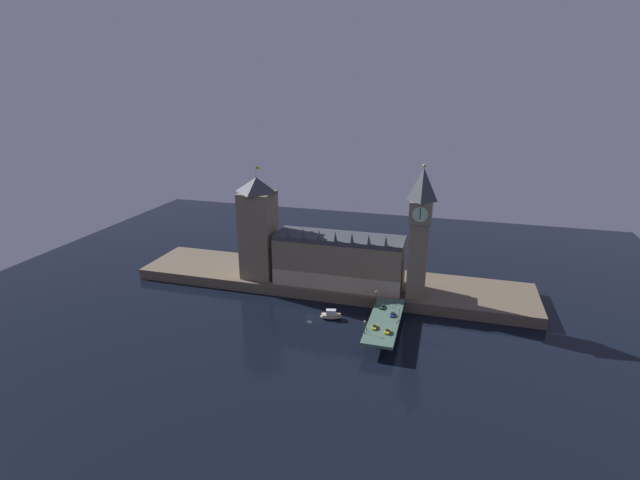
{
  "coord_description": "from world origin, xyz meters",
  "views": [
    {
      "loc": [
        60.82,
        -194.23,
        108.68
      ],
      "look_at": [
        -0.26,
        20.0,
        33.6
      ],
      "focal_mm": 26.0,
      "sensor_mm": 36.0,
      "label": 1
    }
  ],
  "objects_px": {
    "car_northbound_lead": "(382,306)",
    "street_lamp_far": "(376,296)",
    "victoria_tower": "(258,228)",
    "street_lamp_near": "(365,325)",
    "car_southbound_lead": "(387,331)",
    "pedestrian_far_rail": "(376,304)",
    "clock_tower": "(420,229)",
    "boat_upstream": "(331,315)",
    "car_southbound_trail": "(392,314)",
    "car_northbound_trail": "(375,327)",
    "pedestrian_near_rail": "(367,329)",
    "pedestrian_mid_walk": "(397,322)",
    "street_lamp_mid": "(399,313)"
  },
  "relations": [
    {
      "from": "car_northbound_lead",
      "to": "street_lamp_mid",
      "type": "bearing_deg",
      "value": -49.66
    },
    {
      "from": "car_northbound_lead",
      "to": "street_lamp_far",
      "type": "xyz_separation_m",
      "value": [
        -3.42,
        3.59,
        3.65
      ]
    },
    {
      "from": "boat_upstream",
      "to": "car_northbound_lead",
      "type": "bearing_deg",
      "value": 11.11
    },
    {
      "from": "car_northbound_lead",
      "to": "car_southbound_lead",
      "type": "height_order",
      "value": "car_southbound_lead"
    },
    {
      "from": "pedestrian_near_rail",
      "to": "street_lamp_mid",
      "type": "bearing_deg",
      "value": 44.76
    },
    {
      "from": "victoria_tower",
      "to": "street_lamp_mid",
      "type": "bearing_deg",
      "value": -23.14
    },
    {
      "from": "car_northbound_lead",
      "to": "street_lamp_far",
      "type": "distance_m",
      "value": 6.16
    },
    {
      "from": "car_northbound_trail",
      "to": "pedestrian_near_rail",
      "type": "relative_size",
      "value": 2.58
    },
    {
      "from": "boat_upstream",
      "to": "car_northbound_trail",
      "type": "bearing_deg",
      "value": -33.44
    },
    {
      "from": "street_lamp_near",
      "to": "clock_tower",
      "type": "bearing_deg",
      "value": 69.04
    },
    {
      "from": "car_southbound_trail",
      "to": "pedestrian_near_rail",
      "type": "distance_m",
      "value": 19.17
    },
    {
      "from": "clock_tower",
      "to": "car_northbound_lead",
      "type": "relative_size",
      "value": 14.71
    },
    {
      "from": "car_southbound_lead",
      "to": "street_lamp_near",
      "type": "distance_m",
      "value": 10.37
    },
    {
      "from": "street_lamp_near",
      "to": "car_northbound_trail",
      "type": "bearing_deg",
      "value": 57.86
    },
    {
      "from": "street_lamp_far",
      "to": "clock_tower",
      "type": "bearing_deg",
      "value": 42.88
    },
    {
      "from": "street_lamp_near",
      "to": "street_lamp_mid",
      "type": "xyz_separation_m",
      "value": [
        12.87,
        14.72,
        0.5
      ]
    },
    {
      "from": "car_southbound_trail",
      "to": "pedestrian_mid_walk",
      "type": "bearing_deg",
      "value": -67.32
    },
    {
      "from": "victoria_tower",
      "to": "car_southbound_trail",
      "type": "height_order",
      "value": "victoria_tower"
    },
    {
      "from": "clock_tower",
      "to": "pedestrian_far_rail",
      "type": "height_order",
      "value": "clock_tower"
    },
    {
      "from": "car_southbound_trail",
      "to": "pedestrian_far_rail",
      "type": "height_order",
      "value": "pedestrian_far_rail"
    },
    {
      "from": "car_southbound_trail",
      "to": "boat_upstream",
      "type": "xyz_separation_m",
      "value": [
        -29.86,
        1.91,
        -5.85
      ]
    },
    {
      "from": "clock_tower",
      "to": "victoria_tower",
      "type": "height_order",
      "value": "clock_tower"
    },
    {
      "from": "victoria_tower",
      "to": "street_lamp_near",
      "type": "relative_size",
      "value": 10.11
    },
    {
      "from": "pedestrian_far_rail",
      "to": "pedestrian_mid_walk",
      "type": "bearing_deg",
      "value": -51.3
    },
    {
      "from": "car_northbound_lead",
      "to": "street_lamp_mid",
      "type": "relative_size",
      "value": 0.66
    },
    {
      "from": "car_northbound_lead",
      "to": "boat_upstream",
      "type": "distance_m",
      "value": 24.99
    },
    {
      "from": "car_northbound_lead",
      "to": "street_lamp_far",
      "type": "height_order",
      "value": "street_lamp_far"
    },
    {
      "from": "pedestrian_mid_walk",
      "to": "pedestrian_far_rail",
      "type": "distance_m",
      "value": 19.3
    },
    {
      "from": "car_northbound_trail",
      "to": "car_southbound_trail",
      "type": "relative_size",
      "value": 0.93
    },
    {
      "from": "pedestrian_far_rail",
      "to": "street_lamp_near",
      "type": "relative_size",
      "value": 0.26
    },
    {
      "from": "car_southbound_trail",
      "to": "street_lamp_far",
      "type": "bearing_deg",
      "value": 132.87
    },
    {
      "from": "car_northbound_lead",
      "to": "street_lamp_near",
      "type": "bearing_deg",
      "value": -97.53
    },
    {
      "from": "car_southbound_lead",
      "to": "boat_upstream",
      "type": "xyz_separation_m",
      "value": [
        -29.86,
        18.25,
        -5.97
      ]
    },
    {
      "from": "car_northbound_trail",
      "to": "pedestrian_near_rail",
      "type": "xyz_separation_m",
      "value": [
        -3.02,
        -3.08,
        0.22
      ]
    },
    {
      "from": "car_northbound_lead",
      "to": "pedestrian_mid_walk",
      "type": "bearing_deg",
      "value": -56.76
    },
    {
      "from": "clock_tower",
      "to": "car_southbound_trail",
      "type": "height_order",
      "value": "clock_tower"
    },
    {
      "from": "pedestrian_near_rail",
      "to": "car_northbound_lead",
      "type": "bearing_deg",
      "value": 82.68
    },
    {
      "from": "victoria_tower",
      "to": "street_lamp_mid",
      "type": "height_order",
      "value": "victoria_tower"
    },
    {
      "from": "car_northbound_lead",
      "to": "pedestrian_far_rail",
      "type": "bearing_deg",
      "value": 157.42
    },
    {
      "from": "car_northbound_trail",
      "to": "car_southbound_lead",
      "type": "height_order",
      "value": "car_southbound_lead"
    },
    {
      "from": "car_southbound_trail",
      "to": "street_lamp_mid",
      "type": "distance_m",
      "value": 6.79
    },
    {
      "from": "car_northbound_lead",
      "to": "car_southbound_lead",
      "type": "xyz_separation_m",
      "value": [
        6.03,
        -22.93,
        0.03
      ]
    },
    {
      "from": "pedestrian_near_rail",
      "to": "pedestrian_mid_walk",
      "type": "distance_m",
      "value": 15.47
    },
    {
      "from": "pedestrian_mid_walk",
      "to": "street_lamp_mid",
      "type": "distance_m",
      "value": 4.41
    },
    {
      "from": "car_northbound_trail",
      "to": "pedestrian_mid_walk",
      "type": "xyz_separation_m",
      "value": [
        9.05,
        6.6,
        0.23
      ]
    },
    {
      "from": "car_northbound_trail",
      "to": "street_lamp_mid",
      "type": "bearing_deg",
      "value": 44.48
    },
    {
      "from": "victoria_tower",
      "to": "street_lamp_near",
      "type": "height_order",
      "value": "victoria_tower"
    },
    {
      "from": "clock_tower",
      "to": "pedestrian_far_rail",
      "type": "xyz_separation_m",
      "value": [
        -17.11,
        -18.6,
        -33.82
      ]
    },
    {
      "from": "car_northbound_trail",
      "to": "street_lamp_far",
      "type": "distance_m",
      "value": 24.53
    },
    {
      "from": "car_northbound_lead",
      "to": "pedestrian_near_rail",
      "type": "distance_m",
      "value": 23.69
    }
  ]
}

